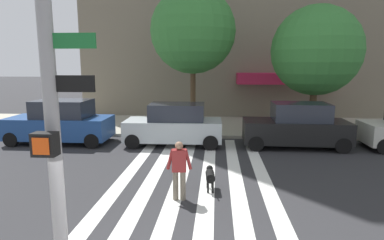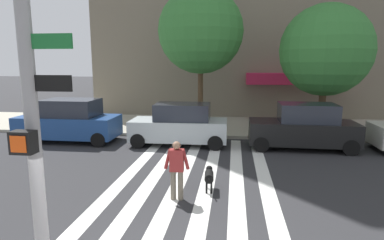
{
  "view_description": "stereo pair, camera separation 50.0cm",
  "coord_description": "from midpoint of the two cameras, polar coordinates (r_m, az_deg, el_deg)",
  "views": [
    {
      "loc": [
        0.82,
        -4.2,
        3.69
      ],
      "look_at": [
        0.08,
        5.46,
        2.0
      ],
      "focal_mm": 30.34,
      "sensor_mm": 36.0,
      "label": 1
    },
    {
      "loc": [
        1.32,
        -4.15,
        3.69
      ],
      "look_at": [
        0.08,
        5.46,
        2.0
      ],
      "focal_mm": 30.34,
      "sensor_mm": 36.0,
      "label": 2
    }
  ],
  "objects": [
    {
      "name": "traffic_light_pole",
      "position": [
        4.32,
        -24.22,
        6.83
      ],
      "size": [
        0.74,
        0.46,
        5.8
      ],
      "color": "gray",
      "rests_on": "sidewalk_near"
    },
    {
      "name": "parked_car_near_curb",
      "position": [
        16.45,
        -19.97,
        -0.25
      ],
      "size": [
        4.7,
        2.03,
        2.03
      ],
      "color": "navy",
      "rests_on": "ground_plane"
    },
    {
      "name": "ground_plane",
      "position": [
        10.71,
        1.18,
        -10.26
      ],
      "size": [
        160.0,
        160.0,
        0.0
      ],
      "primitive_type": "plane",
      "color": "#2B2B2D"
    },
    {
      "name": "dog_on_leash",
      "position": [
        9.67,
        4.53,
        -9.75
      ],
      "size": [
        0.3,
        0.97,
        0.65
      ],
      "color": "black",
      "rests_on": "ground_plane"
    },
    {
      "name": "parked_car_behind_first",
      "position": [
        14.8,
        -1.17,
        -0.89
      ],
      "size": [
        4.39,
        1.95,
        1.91
      ],
      "color": "#ADB8BA",
      "rests_on": "ground_plane"
    },
    {
      "name": "parked_car_third_in_line",
      "position": [
        15.0,
        19.88,
        -1.25
      ],
      "size": [
        4.56,
        1.99,
        1.99
      ],
      "color": "black",
      "rests_on": "ground_plane"
    },
    {
      "name": "crosswalk_stripes",
      "position": [
        10.7,
        1.82,
        -10.26
      ],
      "size": [
        4.95,
        11.04,
        0.01
      ],
      "color": "silver",
      "rests_on": "ground_plane"
    },
    {
      "name": "street_tree_middle",
      "position": [
        17.43,
        23.22,
        11.16
      ],
      "size": [
        4.44,
        4.44,
        6.39
      ],
      "color": "#4C3823",
      "rests_on": "sidewalk_far"
    },
    {
      "name": "pedestrian_dog_walker",
      "position": [
        8.85,
        -1.07,
        -8.29
      ],
      "size": [
        0.71,
        0.27,
        1.64
      ],
      "color": "#6B6051",
      "rests_on": "ground_plane"
    },
    {
      "name": "sidewalk_far",
      "position": [
        19.19,
        4.03,
        -0.99
      ],
      "size": [
        80.0,
        6.0,
        0.15
      ],
      "primitive_type": "cube",
      "color": "#A6A18F",
      "rests_on": "ground_plane"
    },
    {
      "name": "street_tree_nearest",
      "position": [
        17.56,
        2.38,
        15.35
      ],
      "size": [
        4.46,
        4.46,
        7.46
      ],
      "color": "#4C3823",
      "rests_on": "sidewalk_far"
    }
  ]
}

